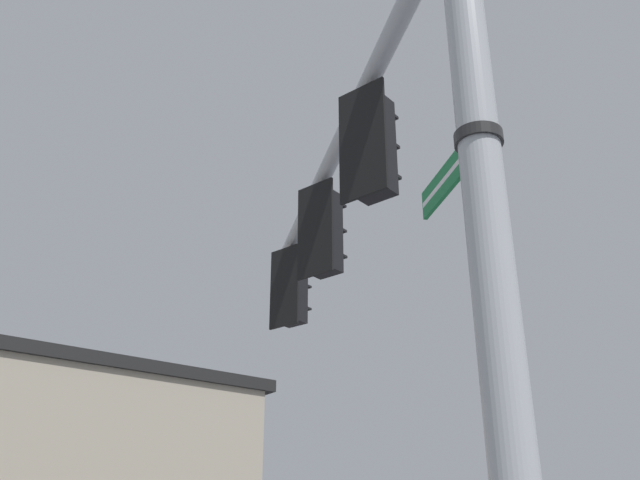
# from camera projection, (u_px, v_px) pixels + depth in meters

# --- Properties ---
(signal_pole) EXTENTS (0.27, 0.27, 7.08)m
(signal_pole) POSITION_uv_depth(u_px,v_px,m) (495.00, 295.00, 4.09)
(signal_pole) COLOR #ADB2B7
(signal_pole) RESTS_ON ground
(mast_arm) EXTENTS (5.79, 4.46, 0.20)m
(mast_arm) POSITION_uv_depth(u_px,v_px,m) (336.00, 150.00, 8.52)
(mast_arm) COLOR #ADB2B7
(traffic_light_nearest_pole) EXTENTS (0.54, 0.49, 1.31)m
(traffic_light_nearest_pole) POSITION_uv_depth(u_px,v_px,m) (374.00, 148.00, 6.96)
(traffic_light_nearest_pole) COLOR black
(traffic_light_mid_inner) EXTENTS (0.54, 0.49, 1.31)m
(traffic_light_mid_inner) POSITION_uv_depth(u_px,v_px,m) (325.00, 233.00, 8.77)
(traffic_light_mid_inner) COLOR black
(traffic_light_mid_outer) EXTENTS (0.54, 0.49, 1.31)m
(traffic_light_mid_outer) POSITION_uv_depth(u_px,v_px,m) (293.00, 289.00, 10.57)
(traffic_light_mid_outer) COLOR black
(street_name_sign) EXTENTS (0.93, 0.75, 0.22)m
(street_name_sign) POSITION_uv_depth(u_px,v_px,m) (463.00, 158.00, 4.72)
(street_name_sign) COLOR #147238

